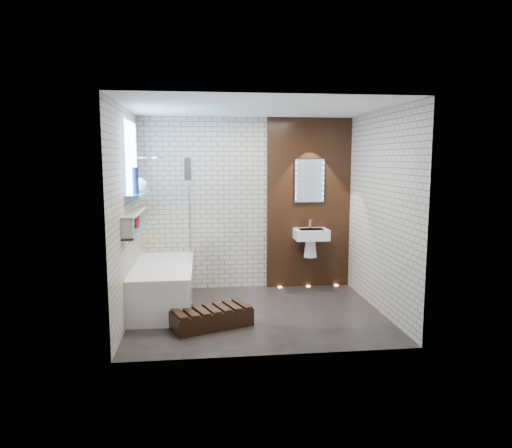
{
  "coord_description": "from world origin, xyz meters",
  "views": [
    {
      "loc": [
        -0.7,
        -5.81,
        1.99
      ],
      "look_at": [
        0.0,
        0.15,
        1.15
      ],
      "focal_mm": 33.01,
      "sensor_mm": 36.0,
      "label": 1
    }
  ],
  "objects": [
    {
      "name": "bathtub",
      "position": [
        -1.22,
        0.45,
        0.29
      ],
      "size": [
        0.79,
        1.74,
        0.7
      ],
      "color": "white",
      "rests_on": "ground"
    },
    {
      "name": "room_shell",
      "position": [
        0.0,
        0.0,
        1.3
      ],
      "size": [
        3.24,
        3.2,
        2.6
      ],
      "color": "#B2A78D",
      "rests_on": "ground"
    },
    {
      "name": "ground",
      "position": [
        0.0,
        0.0,
        0.0
      ],
      "size": [
        3.2,
        3.2,
        0.0
      ],
      "primitive_type": "plane",
      "color": "black",
      "rests_on": "ground"
    },
    {
      "name": "led_mirror",
      "position": [
        0.95,
        1.23,
        1.65
      ],
      "size": [
        0.5,
        0.02,
        0.7
      ],
      "color": "black",
      "rests_on": "walnut_panel"
    },
    {
      "name": "washbasin",
      "position": [
        0.95,
        1.07,
        0.79
      ],
      "size": [
        0.5,
        0.36,
        0.58
      ],
      "color": "white",
      "rests_on": "walnut_panel"
    },
    {
      "name": "shower_head",
      "position": [
        -1.3,
        0.95,
        2.0
      ],
      "size": [
        0.18,
        0.18,
        0.02
      ],
      "primitive_type": "cylinder",
      "color": "silver",
      "rests_on": "room_shell"
    },
    {
      "name": "towel",
      "position": [
        -0.87,
        0.6,
        1.85
      ],
      "size": [
        0.09,
        0.22,
        0.29
      ],
      "primitive_type": "cube",
      "color": "#292421",
      "rests_on": "bath_screen"
    },
    {
      "name": "clerestory_window",
      "position": [
        -1.57,
        0.35,
        1.9
      ],
      "size": [
        0.18,
        1.0,
        0.94
      ],
      "color": "#7FADE0",
      "rests_on": "room_shell"
    },
    {
      "name": "sill_vases",
      "position": [
        -1.5,
        0.43,
        1.65
      ],
      "size": [
        0.19,
        0.53,
        0.33
      ],
      "color": "teal",
      "rests_on": "clerestory_window"
    },
    {
      "name": "walnut_panel",
      "position": [
        0.95,
        1.27,
        1.3
      ],
      "size": [
        1.3,
        0.06,
        2.6
      ],
      "primitive_type": "cube",
      "color": "black",
      "rests_on": "ground"
    },
    {
      "name": "display_niche",
      "position": [
        -1.53,
        0.15,
        1.2
      ],
      "size": [
        0.14,
        1.3,
        0.26
      ],
      "color": "teal",
      "rests_on": "room_shell"
    },
    {
      "name": "bath_screen",
      "position": [
        -0.87,
        0.89,
        1.28
      ],
      "size": [
        0.01,
        0.78,
        1.4
      ],
      "primitive_type": "cube",
      "color": "white",
      "rests_on": "bathtub"
    },
    {
      "name": "niche_bottles",
      "position": [
        -1.53,
        0.13,
        1.17
      ],
      "size": [
        0.06,
        0.73,
        0.15
      ],
      "color": "#B84F1C",
      "rests_on": "display_niche"
    },
    {
      "name": "floor_uplights",
      "position": [
        0.95,
        1.2,
        0.01
      ],
      "size": [
        0.96,
        0.06,
        0.01
      ],
      "color": "#FFD899",
      "rests_on": "ground"
    },
    {
      "name": "walnut_step",
      "position": [
        -0.6,
        -0.4,
        0.1
      ],
      "size": [
        1.02,
        0.72,
        0.21
      ],
      "primitive_type": "cube",
      "rotation": [
        0.0,
        0.0,
        0.36
      ],
      "color": "black",
      "rests_on": "ground"
    }
  ]
}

